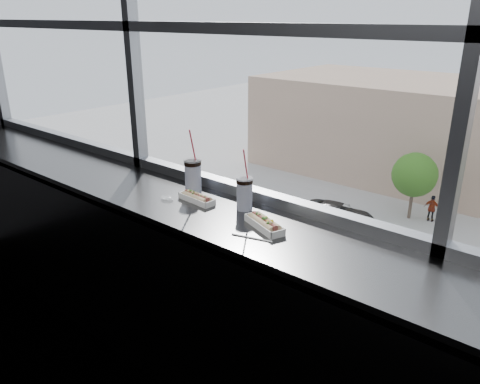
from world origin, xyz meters
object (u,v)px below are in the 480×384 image
Objects in this scene: pedestrian_a at (432,206)px; car_near_b at (321,275)px; hotdog_tray_right at (264,223)px; wrapper at (167,198)px; soda_cup_right at (244,192)px; car_near_a at (235,243)px; car_far_a at (338,211)px; car_near_c at (476,332)px; loose_straw at (252,238)px; hotdog_tray_left at (197,198)px; tree_left at (415,175)px; soda_cup_left at (193,174)px.

car_near_b is at bearing 84.56° from pedestrian_a.
wrapper is (-0.64, -0.05, -0.01)m from hotdog_tray_right.
soda_cup_right is (-0.22, 0.12, 0.07)m from hotdog_tray_right.
pedestrian_a is (-7.33, 28.69, -10.99)m from hotdog_tray_right.
car_near_a is 5.55m from car_near_b.
car_far_a is 0.80× the size of car_near_c.
loose_straw reaches higher than car_near_c.
car_near_c is at bearing -92.91° from car_near_a.
hotdog_tray_left reaches higher than loose_straw.
hotdog_tray_right is 0.06× the size of tree_left.
car_far_a is (-11.94, 24.27, -11.15)m from hotdog_tray_right.
car_near_c is 14.14m from tree_left.
wrapper is at bearing -74.23° from tree_left.
pedestrian_a is 0.47× the size of tree_left.
hotdog_tray_right reaches higher than car_far_a.
hotdog_tray_right reaches higher than tree_left.
hotdog_tray_right is 0.05× the size of car_near_a.
car_near_b is (-8.54, 16.40, -11.03)m from loose_straw.
loose_straw is 31.01m from tree_left.
wrapper is at bearing -143.47° from car_near_a.
hotdog_tray_right is at bearing -167.75° from car_near_c.
hotdog_tray_left is 0.03× the size of car_near_c.
soda_cup_left is at bearing 179.00° from soda_cup_right.
car_far_a is at bearing -17.79° from car_near_a.
hotdog_tray_left is at bearing 103.43° from pedestrian_a.
car_near_b is at bearing 116.09° from soda_cup_left.
soda_cup_right reaches higher than car_near_a.
soda_cup_left is 30.64m from tree_left.
tree_left is at bearing -6.48° from car_near_b.
wrapper is 0.01× the size of car_near_c.
car_far_a is 0.90× the size of car_near_b.
soda_cup_left reaches higher than soda_cup_right.
car_near_c reaches higher than car_near_b.
hotdog_tray_right is 0.12× the size of pedestrian_a.
tree_left is (-0.12, 12.00, 2.08)m from car_near_b.
loose_straw is at bearing -142.25° from car_near_a.
pedestrian_a is at bearing 125.82° from hotdog_tray_right.
hotdog_tray_right is at bearing -11.83° from soda_cup_left.
car_near_a is at bearing 130.60° from soda_cup_right.
car_near_a is (-14.07, 16.27, -11.10)m from hotdog_tray_right.
soda_cup_left is at bearing -160.98° from car_near_b.
wrapper reaches higher than car_near_c.
car_near_c is (-1.43, 16.27, -10.92)m from hotdog_tray_right.
car_near_a is (-13.57, 16.24, -11.10)m from hotdog_tray_left.
soda_cup_left reaches higher than wrapper.
tree_left is at bearing 105.77° from wrapper.
hotdog_tray_left is 0.17m from wrapper.
soda_cup_left is 0.07× the size of car_far_a.
pedestrian_a is (1.18, 12.42, 0.06)m from car_near_b.
hotdog_tray_right is 19.65m from car_near_c.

